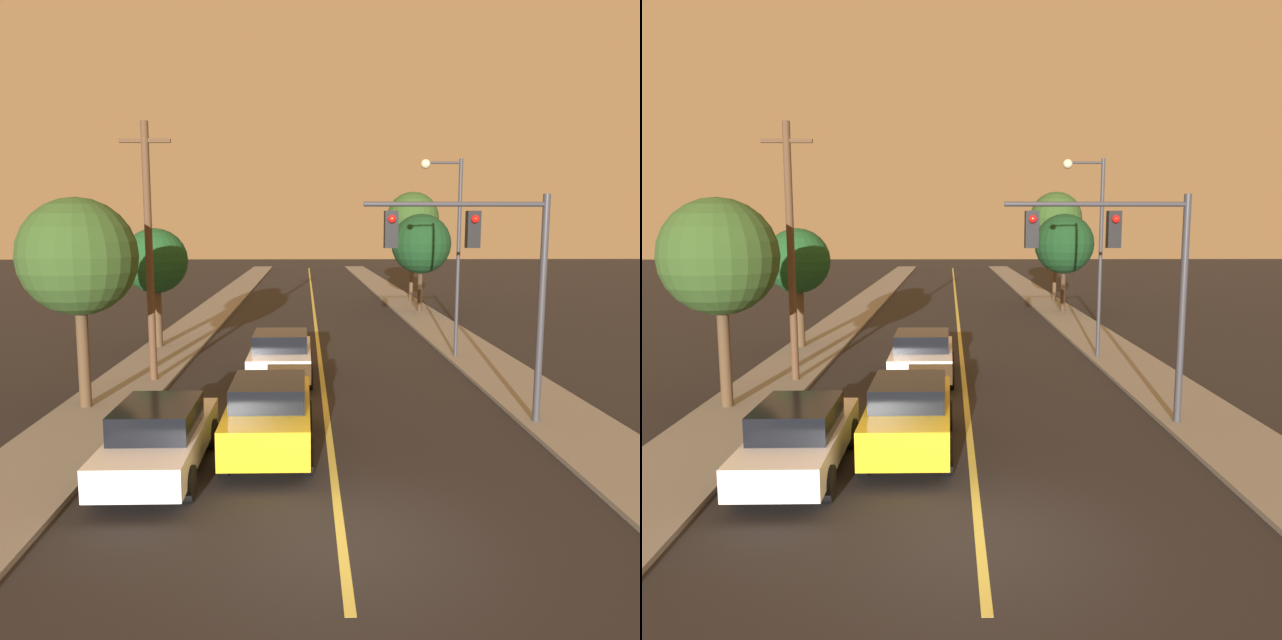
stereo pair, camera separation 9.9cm
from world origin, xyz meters
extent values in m
plane|color=black|center=(0.00, 0.00, 0.00)|extent=(200.00, 200.00, 0.00)
cube|color=black|center=(0.00, 36.00, 0.01)|extent=(9.87, 80.00, 0.01)
cube|color=#D1C14C|center=(0.00, 36.00, 0.01)|extent=(0.16, 76.00, 0.00)
cube|color=gray|center=(-6.19, 36.00, 0.06)|extent=(2.50, 80.00, 0.12)
cube|color=gray|center=(6.19, 36.00, 0.06)|extent=(2.50, 80.00, 0.12)
cube|color=gold|center=(-1.38, 4.28, 0.77)|extent=(1.81, 4.61, 0.79)
cube|color=black|center=(-1.38, 4.09, 1.42)|extent=(1.59, 2.08, 0.51)
cylinder|color=black|center=(-2.24, 5.71, 0.37)|extent=(0.22, 0.74, 0.74)
cylinder|color=black|center=(-0.52, 5.71, 0.37)|extent=(0.22, 0.74, 0.74)
cylinder|color=black|center=(-2.24, 2.85, 0.37)|extent=(0.22, 0.74, 0.74)
cylinder|color=black|center=(-0.52, 2.85, 0.37)|extent=(0.22, 0.74, 0.74)
cube|color=white|center=(-1.38, 11.17, 0.70)|extent=(1.98, 4.51, 0.73)
cube|color=black|center=(-1.38, 10.99, 1.35)|extent=(1.75, 2.03, 0.55)
cylinder|color=black|center=(-2.33, 12.57, 0.34)|extent=(0.22, 0.68, 0.68)
cylinder|color=black|center=(-0.44, 12.57, 0.34)|extent=(0.22, 0.68, 0.68)
cylinder|color=black|center=(-2.33, 9.77, 0.34)|extent=(0.22, 0.68, 0.68)
cylinder|color=black|center=(-0.44, 9.77, 0.34)|extent=(0.22, 0.68, 0.68)
cube|color=white|center=(-3.55, 3.02, 0.64)|extent=(1.73, 4.60, 0.61)
cube|color=black|center=(-3.55, 2.84, 1.23)|extent=(1.52, 2.07, 0.56)
cylinder|color=black|center=(-4.38, 4.45, 0.34)|extent=(0.22, 0.68, 0.68)
cylinder|color=black|center=(-2.73, 4.45, 0.34)|extent=(0.22, 0.68, 0.68)
cylinder|color=black|center=(-4.38, 1.60, 0.34)|extent=(0.22, 0.68, 0.68)
cylinder|color=black|center=(-2.73, 1.60, 0.34)|extent=(0.22, 0.68, 0.68)
cylinder|color=#333338|center=(5.34, 5.91, 2.98)|extent=(0.18, 0.18, 5.72)
cylinder|color=#333338|center=(3.10, 5.91, 5.59)|extent=(4.48, 0.12, 0.12)
cube|color=black|center=(3.55, 5.91, 4.98)|extent=(0.32, 0.28, 0.90)
sphere|color=red|center=(3.55, 5.73, 5.23)|extent=(0.20, 0.20, 0.20)
cube|color=black|center=(1.53, 5.91, 4.98)|extent=(0.32, 0.28, 0.90)
sphere|color=red|center=(1.53, 5.73, 5.23)|extent=(0.20, 0.20, 0.20)
cylinder|color=#333338|center=(5.29, 14.32, 3.87)|extent=(0.14, 0.14, 7.50)
cylinder|color=#333338|center=(4.62, 14.32, 7.47)|extent=(1.34, 0.09, 0.09)
sphere|color=beige|center=(3.95, 14.32, 7.42)|extent=(0.36, 0.36, 0.36)
cylinder|color=#513823|center=(-5.54, 10.71, 4.22)|extent=(0.24, 0.24, 8.21)
cube|color=#513823|center=(-5.54, 10.71, 7.73)|extent=(1.60, 0.12, 0.12)
cylinder|color=#4C3823|center=(-6.66, 7.55, 1.64)|extent=(0.32, 0.32, 3.03)
sphere|color=#2D4C1E|center=(-6.66, 7.55, 4.26)|extent=(3.17, 3.17, 3.17)
cylinder|color=#4C3823|center=(-6.75, 16.62, 1.45)|extent=(0.38, 0.38, 2.66)
sphere|color=#19471E|center=(-6.75, 16.62, 3.72)|extent=(2.68, 2.68, 2.68)
cylinder|color=#4C3823|center=(6.84, 33.66, 2.33)|extent=(0.26, 0.26, 4.43)
sphere|color=#2D4C1E|center=(6.84, 33.66, 5.80)|extent=(3.57, 3.57, 3.57)
cylinder|color=#3D2B1C|center=(6.39, 27.95, 1.52)|extent=(0.30, 0.30, 2.81)
sphere|color=#143819|center=(6.39, 27.95, 4.18)|extent=(3.56, 3.56, 3.56)
camera|label=1|loc=(-0.58, -9.39, 4.95)|focal=35.00mm
camera|label=2|loc=(-0.48, -9.39, 4.95)|focal=35.00mm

